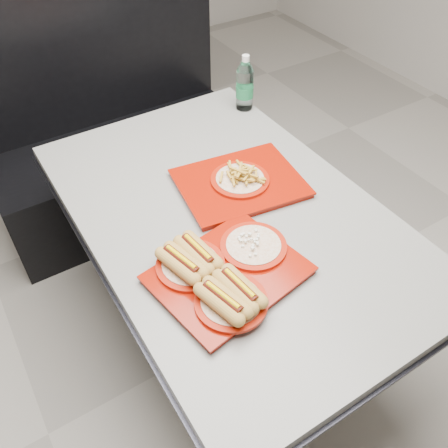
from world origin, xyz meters
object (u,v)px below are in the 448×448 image
diner_table (229,245)px  booth_bench (116,140)px  tray_near (223,272)px  water_bottle (245,86)px  tray_far (240,181)px

diner_table → booth_bench: booth_bench is taller
tray_near → water_bottle: water_bottle is taller
booth_bench → tray_near: size_ratio=2.96×
booth_bench → diner_table: bearing=-90.0°
tray_far → tray_near: bearing=-129.9°
diner_table → booth_bench: size_ratio=1.05×
diner_table → water_bottle: size_ratio=6.11×
tray_near → tray_far: tray_near is taller
diner_table → tray_near: (-0.17, -0.24, 0.20)m
diner_table → tray_far: tray_far is taller
tray_far → diner_table: bearing=-138.8°
booth_bench → water_bottle: size_ratio=5.81×
diner_table → water_bottle: water_bottle is taller
booth_bench → tray_far: bearing=-84.4°
tray_near → water_bottle: 0.95m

